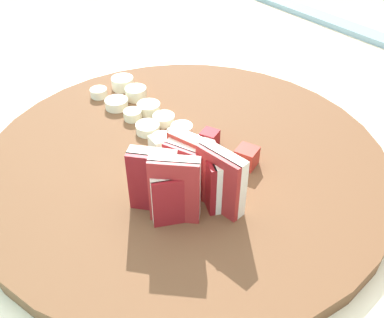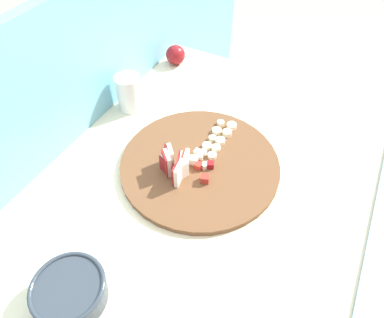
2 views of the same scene
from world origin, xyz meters
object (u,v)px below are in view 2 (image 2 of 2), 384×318
object	(u,v)px
apple_dice_pile	(201,164)
ceramic_bowl	(70,292)
cutting_board	(200,164)
whole_apple	(175,55)
apple_wedge_fan	(175,165)
banana_slice_rows	(219,138)
small_jar	(129,93)

from	to	relation	value
apple_dice_pile	ceramic_bowl	distance (m)	0.45
cutting_board	whole_apple	size ratio (longest dim) A/B	6.09
apple_wedge_fan	banana_slice_rows	bearing A→B (deg)	-16.78
banana_slice_rows	whole_apple	world-z (taller)	whole_apple
apple_dice_pile	banana_slice_rows	bearing A→B (deg)	0.97
cutting_board	ceramic_bowl	distance (m)	0.46
apple_wedge_fan	banana_slice_rows	xyz separation A→B (m)	(0.17, -0.05, -0.02)
small_jar	whole_apple	distance (m)	0.30
banana_slice_rows	small_jar	distance (m)	0.33
whole_apple	ceramic_bowl	bearing A→B (deg)	-163.88
small_jar	apple_wedge_fan	bearing A→B (deg)	-124.52
small_jar	ceramic_bowl	bearing A→B (deg)	-156.28
apple_wedge_fan	banana_slice_rows	world-z (taller)	apple_wedge_fan
small_jar	whole_apple	size ratio (longest dim) A/B	1.62
banana_slice_rows	whole_apple	xyz separation A→B (m)	(0.32, 0.33, 0.01)
whole_apple	cutting_board	bearing A→B (deg)	-143.26
small_jar	whole_apple	world-z (taller)	small_jar
apple_wedge_fan	small_jar	bearing A→B (deg)	55.48
apple_dice_pile	small_jar	world-z (taller)	small_jar
apple_wedge_fan	banana_slice_rows	size ratio (longest dim) A/B	0.56
cutting_board	small_jar	xyz separation A→B (m)	(0.13, 0.32, 0.05)
apple_dice_pile	ceramic_bowl	size ratio (longest dim) A/B	0.66
banana_slice_rows	ceramic_bowl	xyz separation A→B (m)	(-0.56, 0.07, 0.01)
cutting_board	ceramic_bowl	world-z (taller)	ceramic_bowl
apple_wedge_fan	whole_apple	distance (m)	0.56
banana_slice_rows	small_jar	xyz separation A→B (m)	(0.02, 0.33, 0.04)
whole_apple	apple_dice_pile	bearing A→B (deg)	-143.17
banana_slice_rows	apple_dice_pile	bearing A→B (deg)	-179.03
cutting_board	small_jar	world-z (taller)	small_jar
cutting_board	apple_wedge_fan	bearing A→B (deg)	145.70
banana_slice_rows	whole_apple	bearing A→B (deg)	45.70
banana_slice_rows	ceramic_bowl	bearing A→B (deg)	172.50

